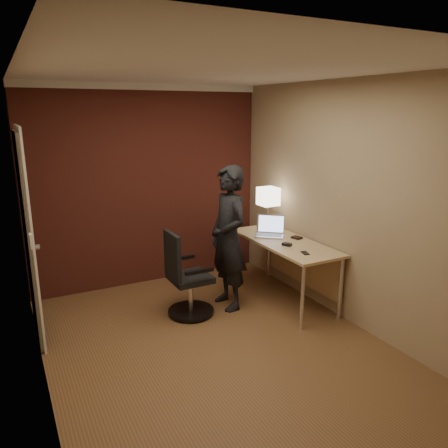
{
  "coord_description": "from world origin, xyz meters",
  "views": [
    {
      "loc": [
        -1.66,
        -3.31,
        2.19
      ],
      "look_at": [
        0.35,
        0.55,
        1.05
      ],
      "focal_mm": 35.0,
      "sensor_mm": 36.0,
      "label": 1
    }
  ],
  "objects_px": {
    "wallet": "(297,238)",
    "person": "(229,238)",
    "phone": "(305,253)",
    "office_chair": "(185,280)",
    "desk_lamp": "(268,197)",
    "mouse": "(287,244)",
    "laptop": "(270,230)",
    "desk": "(289,250)"
  },
  "relations": [
    {
      "from": "mouse",
      "to": "phone",
      "type": "bearing_deg",
      "value": -111.36
    },
    {
      "from": "phone",
      "to": "wallet",
      "type": "height_order",
      "value": "wallet"
    },
    {
      "from": "wallet",
      "to": "phone",
      "type": "bearing_deg",
      "value": -117.45
    },
    {
      "from": "office_chair",
      "to": "wallet",
      "type": "bearing_deg",
      "value": -5.87
    },
    {
      "from": "desk_lamp",
      "to": "office_chair",
      "type": "distance_m",
      "value": 1.51
    },
    {
      "from": "desk",
      "to": "laptop",
      "type": "xyz_separation_m",
      "value": [
        -0.09,
        0.28,
        0.19
      ]
    },
    {
      "from": "desk",
      "to": "wallet",
      "type": "xyz_separation_m",
      "value": [
        0.11,
        0.01,
        0.14
      ]
    },
    {
      "from": "desk_lamp",
      "to": "person",
      "type": "height_order",
      "value": "person"
    },
    {
      "from": "phone",
      "to": "wallet",
      "type": "distance_m",
      "value": 0.55
    },
    {
      "from": "desk",
      "to": "person",
      "type": "bearing_deg",
      "value": 168.13
    },
    {
      "from": "wallet",
      "to": "office_chair",
      "type": "distance_m",
      "value": 1.41
    },
    {
      "from": "desk",
      "to": "wallet",
      "type": "bearing_deg",
      "value": 5.97
    },
    {
      "from": "desk_lamp",
      "to": "office_chair",
      "type": "height_order",
      "value": "desk_lamp"
    },
    {
      "from": "phone",
      "to": "office_chair",
      "type": "bearing_deg",
      "value": 167.58
    },
    {
      "from": "wallet",
      "to": "office_chair",
      "type": "bearing_deg",
      "value": 174.13
    },
    {
      "from": "phone",
      "to": "wallet",
      "type": "xyz_separation_m",
      "value": [
        0.25,
        0.49,
        0.01
      ]
    },
    {
      "from": "desk",
      "to": "person",
      "type": "relative_size",
      "value": 0.93
    },
    {
      "from": "laptop",
      "to": "mouse",
      "type": "bearing_deg",
      "value": -98.95
    },
    {
      "from": "mouse",
      "to": "person",
      "type": "xyz_separation_m",
      "value": [
        -0.56,
        0.32,
        0.06
      ]
    },
    {
      "from": "desk",
      "to": "desk_lamp",
      "type": "bearing_deg",
      "value": 87.58
    },
    {
      "from": "desk_lamp",
      "to": "office_chair",
      "type": "xyz_separation_m",
      "value": [
        -1.27,
        -0.36,
        -0.73
      ]
    },
    {
      "from": "desk",
      "to": "person",
      "type": "height_order",
      "value": "person"
    },
    {
      "from": "desk_lamp",
      "to": "mouse",
      "type": "bearing_deg",
      "value": -105.0
    },
    {
      "from": "desk_lamp",
      "to": "office_chair",
      "type": "bearing_deg",
      "value": -164.4
    },
    {
      "from": "office_chair",
      "to": "laptop",
      "type": "bearing_deg",
      "value": 6.55
    },
    {
      "from": "wallet",
      "to": "person",
      "type": "relative_size",
      "value": 0.07
    },
    {
      "from": "laptop",
      "to": "wallet",
      "type": "xyz_separation_m",
      "value": [
        0.2,
        -0.27,
        -0.05
      ]
    },
    {
      "from": "person",
      "to": "laptop",
      "type": "bearing_deg",
      "value": 101.04
    },
    {
      "from": "desk",
      "to": "office_chair",
      "type": "height_order",
      "value": "office_chair"
    },
    {
      "from": "office_chair",
      "to": "person",
      "type": "height_order",
      "value": "person"
    },
    {
      "from": "mouse",
      "to": "office_chair",
      "type": "distance_m",
      "value": 1.19
    },
    {
      "from": "phone",
      "to": "wallet",
      "type": "relative_size",
      "value": 1.05
    },
    {
      "from": "laptop",
      "to": "office_chair",
      "type": "relative_size",
      "value": 0.45
    },
    {
      "from": "person",
      "to": "desk",
      "type": "bearing_deg",
      "value": 77.35
    },
    {
      "from": "laptop",
      "to": "person",
      "type": "relative_size",
      "value": 0.26
    },
    {
      "from": "mouse",
      "to": "person",
      "type": "height_order",
      "value": "person"
    },
    {
      "from": "phone",
      "to": "person",
      "type": "distance_m",
      "value": 0.86
    },
    {
      "from": "desk",
      "to": "laptop",
      "type": "relative_size",
      "value": 3.58
    },
    {
      "from": "laptop",
      "to": "desk",
      "type": "bearing_deg",
      "value": -72.9
    },
    {
      "from": "desk_lamp",
      "to": "phone",
      "type": "distance_m",
      "value": 1.08
    },
    {
      "from": "desk",
      "to": "office_chair",
      "type": "bearing_deg",
      "value": 173.12
    },
    {
      "from": "desk",
      "to": "phone",
      "type": "xyz_separation_m",
      "value": [
        -0.15,
        -0.48,
        0.13
      ]
    }
  ]
}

